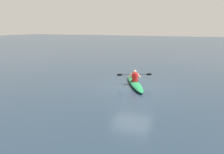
{
  "coord_description": "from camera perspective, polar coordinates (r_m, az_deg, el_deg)",
  "views": [
    {
      "loc": [
        -3.68,
        12.39,
        3.76
      ],
      "look_at": [
        0.36,
        2.58,
        1.22
      ],
      "focal_mm": 33.66,
      "sensor_mm": 36.0,
      "label": 1
    }
  ],
  "objects": [
    {
      "name": "ground_plane",
      "position": [
        13.46,
        5.61,
        -2.85
      ],
      "size": [
        160.0,
        160.0,
        0.0
      ],
      "primitive_type": "plane",
      "color": "#1E2D3D"
    },
    {
      "name": "kayak",
      "position": [
        14.0,
        6.2,
        -1.67
      ],
      "size": [
        2.52,
        4.14,
        0.26
      ],
      "color": "#19723F",
      "rests_on": "ground"
    },
    {
      "name": "kayaker",
      "position": [
        13.94,
        6.21,
        0.16
      ],
      "size": [
        2.14,
        1.12,
        0.76
      ],
      "color": "red",
      "rests_on": "kayak"
    }
  ]
}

